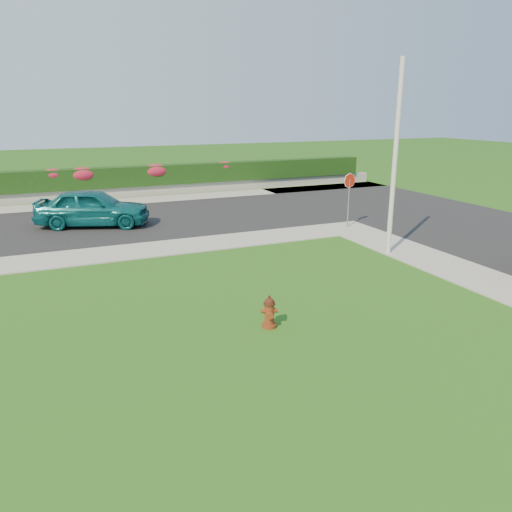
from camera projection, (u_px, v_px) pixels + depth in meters
name	position (u px, v px, depth m)	size (l,w,h in m)	color
ground	(304.00, 353.00, 10.23)	(120.00, 120.00, 0.00)	black
street_far	(34.00, 229.00, 20.62)	(26.00, 8.00, 0.04)	black
sidewalk_far	(1.00, 266.00, 15.84)	(24.00, 2.00, 0.04)	gray
curb_corner	(347.00, 228.00, 20.81)	(2.00, 2.00, 0.04)	gray
sidewalk_beyond	(115.00, 202.00, 26.55)	(34.00, 2.00, 0.04)	gray
retaining_wall	(111.00, 193.00, 27.79)	(34.00, 0.40, 0.60)	gray
hedge	(109.00, 177.00, 27.63)	(32.00, 0.90, 1.10)	black
fire_hydrant	(269.00, 312.00, 11.34)	(0.40, 0.38, 0.76)	#56160D
sedan_teal	(93.00, 208.00, 20.90)	(1.86, 4.62, 1.57)	#0C555D
utility_pole	(395.00, 160.00, 16.30)	(0.16, 0.16, 6.37)	silver
stop_sign	(349.00, 188.00, 20.52)	(0.62, 0.14, 2.29)	slate
flower_clump_c	(53.00, 175.00, 26.36)	(1.21, 0.78, 0.61)	#BC2041
flower_clump_d	(83.00, 174.00, 26.95)	(1.53, 0.98, 0.76)	#BC2041
flower_clump_e	(155.00, 171.00, 28.46)	(1.54, 0.99, 0.77)	#BC2041
flower_clump_f	(224.00, 166.00, 30.03)	(1.15, 0.74, 0.58)	#BC2041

